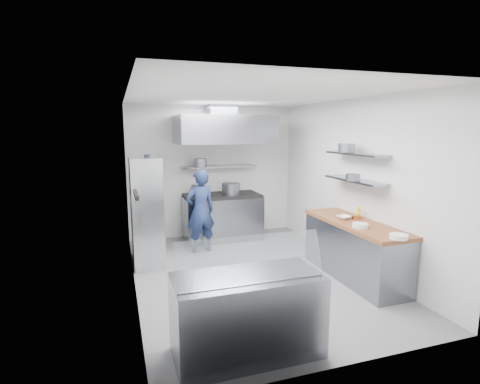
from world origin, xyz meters
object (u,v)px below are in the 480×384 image
object	(u,v)px
wire_rack	(146,211)
display_case	(247,315)
chef	(200,211)
gas_range	(222,218)

from	to	relation	value
wire_rack	display_case	world-z (taller)	wire_rack
display_case	chef	bearing A→B (deg)	85.56
chef	display_case	world-z (taller)	chef
chef	display_case	xyz separation A→B (m)	(-0.26, -3.41, -0.36)
gas_range	chef	size ratio (longest dim) A/B	1.02
wire_rack	display_case	bearing A→B (deg)	-76.30
gas_range	display_case	world-z (taller)	gas_range
gas_range	chef	bearing A→B (deg)	-131.81
chef	wire_rack	world-z (taller)	wire_rack
chef	wire_rack	size ratio (longest dim) A/B	0.85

